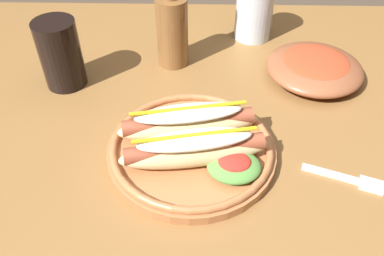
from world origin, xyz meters
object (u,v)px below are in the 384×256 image
object	(u,v)px
fork	(349,179)
glass_bottle	(172,26)
hot_dog_plate	(193,144)
soda_cup	(60,54)
water_cup	(254,11)
side_bowl	(315,67)

from	to	relation	value
fork	glass_bottle	distance (m)	0.43
hot_dog_plate	soda_cup	bearing A→B (deg)	142.72
water_cup	glass_bottle	size ratio (longest dim) A/B	0.55
water_cup	side_bowl	xyz separation A→B (m)	(0.11, -0.16, -0.04)
glass_bottle	side_bowl	size ratio (longest dim) A/B	1.21
glass_bottle	soda_cup	bearing A→B (deg)	-159.43
fork	glass_bottle	size ratio (longest dim) A/B	0.53
water_cup	fork	bearing A→B (deg)	-75.46
hot_dog_plate	glass_bottle	distance (m)	0.28
fork	water_cup	bearing A→B (deg)	124.61
water_cup	soda_cup	bearing A→B (deg)	-153.63
hot_dog_plate	water_cup	xyz separation A→B (m)	(0.13, 0.38, 0.04)
hot_dog_plate	soda_cup	world-z (taller)	soda_cup
hot_dog_plate	water_cup	distance (m)	0.40
fork	soda_cup	bearing A→B (deg)	174.09
glass_bottle	fork	bearing A→B (deg)	-47.92
glass_bottle	side_bowl	distance (m)	0.29
hot_dog_plate	glass_bottle	world-z (taller)	glass_bottle
hot_dog_plate	fork	size ratio (longest dim) A/B	2.24
hot_dog_plate	side_bowl	bearing A→B (deg)	43.19
water_cup	glass_bottle	world-z (taller)	glass_bottle
soda_cup	water_cup	distance (m)	0.42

